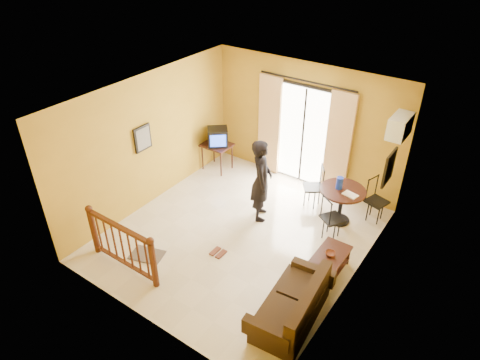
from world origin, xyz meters
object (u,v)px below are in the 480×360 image
Objects in this scene: dining_table at (342,196)px; standing_person at (261,180)px; sofa at (294,307)px; television at (218,137)px; coffee_table at (329,261)px.

standing_person is at bearing -150.54° from dining_table.
dining_table is 2.79m from sofa.
standing_person reaches higher than dining_table.
dining_table is (3.26, -0.22, -0.28)m from television.
sofa is (3.72, -2.96, -0.59)m from television.
coffee_table is 1.26m from sofa.
coffee_table is at bearing -64.68° from television.
coffee_table is at bearing -140.25° from standing_person.
standing_person is at bearing 159.64° from coffee_table.
television is 0.38× the size of sofa.
dining_table is 0.52× the size of standing_person.
sofa is at bearing -90.03° from coffee_table.
television is 3.28m from dining_table.
dining_table reaches higher than coffee_table.
television is 0.69× the size of dining_table.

